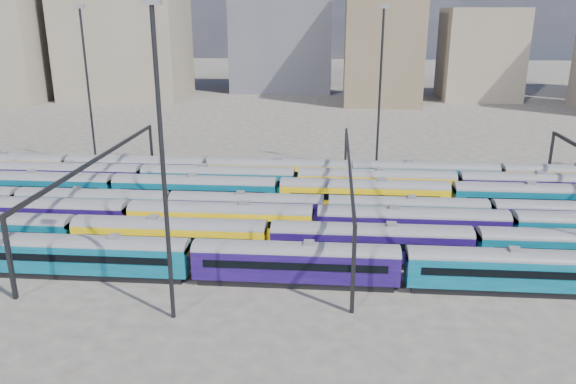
# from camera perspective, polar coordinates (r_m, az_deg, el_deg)

# --- Properties ---
(ground) EXTENTS (500.00, 500.00, 0.00)m
(ground) POSITION_cam_1_polar(r_m,az_deg,el_deg) (67.94, -2.44, -3.34)
(ground) COLOR #45403A
(ground) RESTS_ON ground
(rake_0) EXTENTS (138.43, 2.89, 4.86)m
(rake_0) POSITION_cam_1_polar(r_m,az_deg,el_deg) (52.76, 0.77, -6.79)
(rake_0) COLOR black
(rake_0) RESTS_ON ground
(rake_1) EXTENTS (123.18, 3.00, 5.06)m
(rake_1) POSITION_cam_1_polar(r_m,az_deg,el_deg) (57.54, -1.97, -4.52)
(rake_1) COLOR black
(rake_1) RESTS_ON ground
(rake_2) EXTENTS (125.42, 3.06, 5.15)m
(rake_2) POSITION_cam_1_polar(r_m,az_deg,el_deg) (65.88, -15.84, -2.22)
(rake_2) COLOR black
(rake_2) RESTS_ON ground
(rake_3) EXTENTS (113.41, 2.77, 4.65)m
(rake_3) POSITION_cam_1_polar(r_m,az_deg,el_deg) (66.62, 3.89, -1.57)
(rake_3) COLOR black
(rake_3) RESTS_ON ground
(rake_4) EXTENTS (107.50, 3.15, 5.31)m
(rake_4) POSITION_cam_1_polar(r_m,az_deg,el_deg) (71.37, 7.70, -0.07)
(rake_4) COLOR black
(rake_4) RESTS_ON ground
(rake_5) EXTENTS (149.79, 3.13, 5.27)m
(rake_5) POSITION_cam_1_polar(r_m,az_deg,el_deg) (76.26, 8.93, 1.04)
(rake_5) COLOR black
(rake_5) RESTS_ON ground
(rake_6) EXTENTS (125.12, 3.05, 5.14)m
(rake_6) POSITION_cam_1_polar(r_m,az_deg,el_deg) (82.91, -8.30, 2.38)
(rake_6) COLOR black
(rake_6) RESTS_ON ground
(gantry_1) EXTENTS (0.35, 40.35, 8.03)m
(gantry_1) POSITION_cam_1_polar(r_m,az_deg,el_deg) (71.06, -18.75, 2.42)
(gantry_1) COLOR black
(gantry_1) RESTS_ON ground
(gantry_2) EXTENTS (0.35, 40.35, 8.03)m
(gantry_2) POSITION_cam_1_polar(r_m,az_deg,el_deg) (65.34, 6.22, 1.97)
(gantry_2) COLOR black
(gantry_2) RESTS_ON ground
(mast_1) EXTENTS (1.40, 0.50, 25.60)m
(mast_1) POSITION_cam_1_polar(r_m,az_deg,el_deg) (93.57, -19.68, 10.34)
(mast_1) COLOR black
(mast_1) RESTS_ON ground
(mast_2) EXTENTS (1.40, 0.50, 25.60)m
(mast_2) POSITION_cam_1_polar(r_m,az_deg,el_deg) (44.15, -12.65, 3.55)
(mast_2) COLOR black
(mast_2) RESTS_ON ground
(mast_3) EXTENTS (1.40, 0.50, 25.60)m
(mast_3) POSITION_cam_1_polar(r_m,az_deg,el_deg) (87.77, 9.35, 10.70)
(mast_3) COLOR black
(mast_3) RESTS_ON ground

